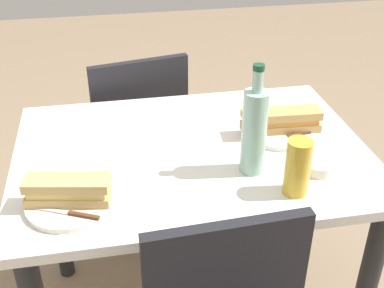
{
  "coord_description": "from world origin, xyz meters",
  "views": [
    {
      "loc": [
        0.23,
        1.25,
        1.53
      ],
      "look_at": [
        0.0,
        0.0,
        0.76
      ],
      "focal_mm": 46.48,
      "sensor_mm": 36.0,
      "label": 1
    }
  ],
  "objects_px": {
    "beer_glass": "(298,167)",
    "plate_far": "(70,203)",
    "knife_far": "(69,213)",
    "chair_near": "(136,134)",
    "plate_near": "(280,132)",
    "baguette_sandwich_far": "(68,190)",
    "water_bottle": "(254,130)",
    "knife_near": "(288,136)",
    "olive_bowl": "(318,166)",
    "dining_table": "(192,184)",
    "baguette_sandwich_near": "(281,120)"
  },
  "relations": [
    {
      "from": "baguette_sandwich_far",
      "to": "olive_bowl",
      "type": "relative_size",
      "value": 2.42
    },
    {
      "from": "baguette_sandwich_near",
      "to": "olive_bowl",
      "type": "xyz_separation_m",
      "value": [
        -0.04,
        0.22,
        -0.03
      ]
    },
    {
      "from": "dining_table",
      "to": "plate_near",
      "type": "xyz_separation_m",
      "value": [
        -0.29,
        -0.04,
        0.13
      ]
    },
    {
      "from": "baguette_sandwich_far",
      "to": "olive_bowl",
      "type": "distance_m",
      "value": 0.68
    },
    {
      "from": "dining_table",
      "to": "knife_far",
      "type": "bearing_deg",
      "value": 36.66
    },
    {
      "from": "knife_near",
      "to": "baguette_sandwich_far",
      "type": "height_order",
      "value": "baguette_sandwich_far"
    },
    {
      "from": "baguette_sandwich_far",
      "to": "water_bottle",
      "type": "distance_m",
      "value": 0.51
    },
    {
      "from": "baguette_sandwich_near",
      "to": "beer_glass",
      "type": "xyz_separation_m",
      "value": [
        0.06,
        0.3,
        0.03
      ]
    },
    {
      "from": "water_bottle",
      "to": "baguette_sandwich_far",
      "type": "bearing_deg",
      "value": 8.09
    },
    {
      "from": "plate_far",
      "to": "knife_far",
      "type": "height_order",
      "value": "knife_far"
    },
    {
      "from": "knife_far",
      "to": "beer_glass",
      "type": "xyz_separation_m",
      "value": [
        -0.58,
        -0.0,
        0.06
      ]
    },
    {
      "from": "beer_glass",
      "to": "baguette_sandwich_far",
      "type": "bearing_deg",
      "value": -4.91
    },
    {
      "from": "dining_table",
      "to": "plate_near",
      "type": "bearing_deg",
      "value": -171.64
    },
    {
      "from": "chair_near",
      "to": "dining_table",
      "type": "bearing_deg",
      "value": 102.76
    },
    {
      "from": "baguette_sandwich_near",
      "to": "knife_near",
      "type": "bearing_deg",
      "value": 99.61
    },
    {
      "from": "dining_table",
      "to": "baguette_sandwich_far",
      "type": "distance_m",
      "value": 0.45
    },
    {
      "from": "baguette_sandwich_near",
      "to": "knife_near",
      "type": "relative_size",
      "value": 1.39
    },
    {
      "from": "knife_near",
      "to": "beer_glass",
      "type": "xyz_separation_m",
      "value": [
        0.07,
        0.25,
        0.06
      ]
    },
    {
      "from": "dining_table",
      "to": "beer_glass",
      "type": "bearing_deg",
      "value": 131.33
    },
    {
      "from": "olive_bowl",
      "to": "plate_far",
      "type": "bearing_deg",
      "value": 2.69
    },
    {
      "from": "dining_table",
      "to": "plate_far",
      "type": "xyz_separation_m",
      "value": [
        0.35,
        0.21,
        0.13
      ]
    },
    {
      "from": "dining_table",
      "to": "olive_bowl",
      "type": "height_order",
      "value": "olive_bowl"
    },
    {
      "from": "dining_table",
      "to": "water_bottle",
      "type": "xyz_separation_m",
      "value": [
        -0.14,
        0.14,
        0.25
      ]
    },
    {
      "from": "baguette_sandwich_far",
      "to": "water_bottle",
      "type": "bearing_deg",
      "value": -171.91
    },
    {
      "from": "chair_near",
      "to": "knife_far",
      "type": "height_order",
      "value": "chair_near"
    },
    {
      "from": "chair_near",
      "to": "olive_bowl",
      "type": "bearing_deg",
      "value": 121.29
    },
    {
      "from": "plate_near",
      "to": "plate_far",
      "type": "distance_m",
      "value": 0.69
    },
    {
      "from": "beer_glass",
      "to": "plate_far",
      "type": "bearing_deg",
      "value": -4.91
    },
    {
      "from": "knife_near",
      "to": "plate_near",
      "type": "bearing_deg",
      "value": -80.39
    },
    {
      "from": "beer_glass",
      "to": "knife_far",
      "type": "bearing_deg",
      "value": 0.42
    },
    {
      "from": "dining_table",
      "to": "beer_glass",
      "type": "relative_size",
      "value": 6.76
    },
    {
      "from": "plate_near",
      "to": "water_bottle",
      "type": "xyz_separation_m",
      "value": [
        0.15,
        0.18,
        0.12
      ]
    },
    {
      "from": "baguette_sandwich_near",
      "to": "plate_far",
      "type": "height_order",
      "value": "baguette_sandwich_near"
    },
    {
      "from": "plate_far",
      "to": "baguette_sandwich_far",
      "type": "relative_size",
      "value": 1.02
    },
    {
      "from": "plate_far",
      "to": "olive_bowl",
      "type": "bearing_deg",
      "value": -177.31
    },
    {
      "from": "chair_near",
      "to": "plate_near",
      "type": "height_order",
      "value": "chair_near"
    },
    {
      "from": "baguette_sandwich_near",
      "to": "plate_far",
      "type": "bearing_deg",
      "value": 21.29
    },
    {
      "from": "knife_near",
      "to": "baguette_sandwich_far",
      "type": "relative_size",
      "value": 0.82
    },
    {
      "from": "knife_far",
      "to": "beer_glass",
      "type": "height_order",
      "value": "beer_glass"
    },
    {
      "from": "dining_table",
      "to": "baguette_sandwich_near",
      "type": "xyz_separation_m",
      "value": [
        -0.29,
        -0.04,
        0.17
      ]
    },
    {
      "from": "beer_glass",
      "to": "water_bottle",
      "type": "bearing_deg",
      "value": -55.57
    },
    {
      "from": "knife_near",
      "to": "olive_bowl",
      "type": "distance_m",
      "value": 0.17
    },
    {
      "from": "knife_near",
      "to": "beer_glass",
      "type": "height_order",
      "value": "beer_glass"
    },
    {
      "from": "plate_near",
      "to": "plate_far",
      "type": "xyz_separation_m",
      "value": [
        0.64,
        0.25,
        0.0
      ]
    },
    {
      "from": "knife_far",
      "to": "water_bottle",
      "type": "bearing_deg",
      "value": -165.89
    },
    {
      "from": "chair_near",
      "to": "olive_bowl",
      "type": "height_order",
      "value": "chair_near"
    },
    {
      "from": "beer_glass",
      "to": "olive_bowl",
      "type": "xyz_separation_m",
      "value": [
        -0.1,
        -0.08,
        -0.06
      ]
    },
    {
      "from": "knife_far",
      "to": "water_bottle",
      "type": "distance_m",
      "value": 0.52
    },
    {
      "from": "knife_near",
      "to": "olive_bowl",
      "type": "relative_size",
      "value": 1.98
    },
    {
      "from": "dining_table",
      "to": "chair_near",
      "type": "bearing_deg",
      "value": -77.24
    }
  ]
}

